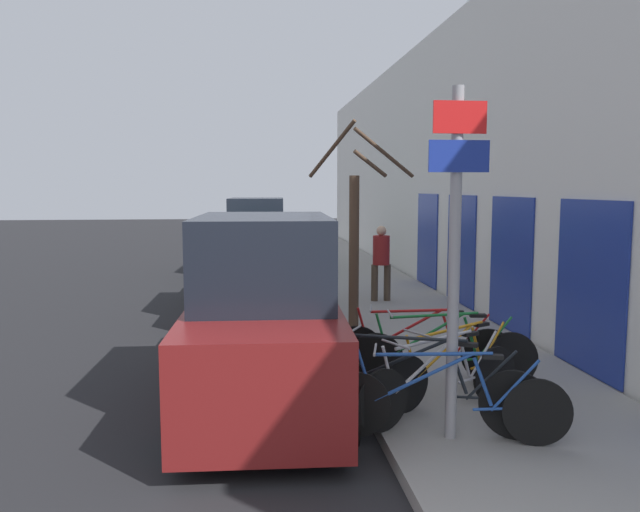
# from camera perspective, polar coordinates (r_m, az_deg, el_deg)

# --- Properties ---
(ground_plane) EXTENTS (80.00, 80.00, 0.00)m
(ground_plane) POSITION_cam_1_polar(r_m,az_deg,el_deg) (13.62, -5.05, -5.00)
(ground_plane) COLOR black
(sidewalk_curb) EXTENTS (3.20, 32.00, 0.15)m
(sidewalk_curb) POSITION_cam_1_polar(r_m,az_deg,el_deg) (16.62, 3.69, -2.67)
(sidewalk_curb) COLOR gray
(sidewalk_curb) RESTS_ON ground
(building_facade) EXTENTS (0.23, 32.00, 6.50)m
(building_facade) POSITION_cam_1_polar(r_m,az_deg,el_deg) (16.75, 9.78, 8.12)
(building_facade) COLOR silver
(building_facade) RESTS_ON ground
(signpost) EXTENTS (0.60, 0.13, 3.48)m
(signpost) POSITION_cam_1_polar(r_m,az_deg,el_deg) (6.22, 12.22, 0.49)
(signpost) COLOR #939399
(signpost) RESTS_ON sidewalk_curb
(bicycle_0) EXTENTS (2.36, 0.69, 0.93)m
(bicycle_0) POSITION_cam_1_polar(r_m,az_deg,el_deg) (6.45, 11.42, -13.00)
(bicycle_0) COLOR black
(bicycle_0) RESTS_ON sidewalk_curb
(bicycle_1) EXTENTS (2.29, 1.32, 0.98)m
(bicycle_1) POSITION_cam_1_polar(r_m,az_deg,el_deg) (6.79, 9.20, -11.76)
(bicycle_1) COLOR black
(bicycle_1) RESTS_ON sidewalk_curb
(bicycle_2) EXTENTS (2.11, 1.05, 0.92)m
(bicycle_2) POSITION_cam_1_polar(r_m,az_deg,el_deg) (7.10, 11.11, -11.20)
(bicycle_2) COLOR black
(bicycle_2) RESTS_ON sidewalk_curb
(bicycle_3) EXTENTS (2.04, 1.09, 0.90)m
(bicycle_3) POSITION_cam_1_polar(r_m,az_deg,el_deg) (7.69, 12.43, -9.91)
(bicycle_3) COLOR black
(bicycle_3) RESTS_ON sidewalk_curb
(bicycle_4) EXTENTS (2.40, 0.44, 0.97)m
(bicycle_4) POSITION_cam_1_polar(r_m,az_deg,el_deg) (8.06, 11.21, -8.93)
(bicycle_4) COLOR black
(bicycle_4) RESTS_ON sidewalk_curb
(bicycle_5) EXTENTS (2.34, 0.63, 0.96)m
(bicycle_5) POSITION_cam_1_polar(r_m,az_deg,el_deg) (8.35, 9.32, -8.40)
(bicycle_5) COLOR black
(bicycle_5) RESTS_ON sidewalk_curb
(parked_car_0) EXTENTS (2.09, 4.83, 2.32)m
(parked_car_0) POSITION_cam_1_polar(r_m,az_deg,el_deg) (7.78, -5.11, -5.73)
(parked_car_0) COLOR maroon
(parked_car_0) RESTS_ON ground
(parked_car_1) EXTENTS (2.19, 4.73, 2.10)m
(parked_car_1) POSITION_cam_1_polar(r_m,az_deg,el_deg) (13.38, -6.08, -1.02)
(parked_car_1) COLOR gray
(parked_car_1) RESTS_ON ground
(parked_car_2) EXTENTS (2.20, 4.74, 2.34)m
(parked_car_2) POSITION_cam_1_polar(r_m,az_deg,el_deg) (19.34, -5.77, 1.52)
(parked_car_2) COLOR #144728
(parked_car_2) RESTS_ON ground
(pedestrian_near) EXTENTS (0.44, 0.37, 1.67)m
(pedestrian_near) POSITION_cam_1_polar(r_m,az_deg,el_deg) (13.85, 5.61, -0.15)
(pedestrian_near) COLOR #4C3D2D
(pedestrian_near) RESTS_ON sidewalk_curb
(street_tree) EXTENTS (1.98, 1.00, 3.71)m
(street_tree) POSITION_cam_1_polar(r_m,az_deg,el_deg) (11.25, 3.25, 2.07)
(street_tree) COLOR #4C3828
(street_tree) RESTS_ON sidewalk_curb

